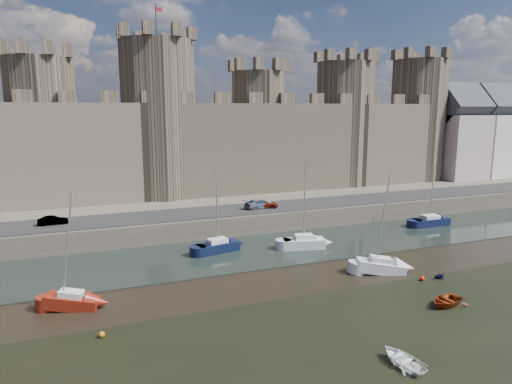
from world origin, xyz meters
TOP-DOWN VIEW (x-y plane):
  - water_channel at (0.00, 24.00)m, footprint 160.00×12.00m
  - quay at (0.00, 60.00)m, footprint 160.00×60.00m
  - road at (0.00, 34.00)m, footprint 160.00×7.00m
  - castle at (-0.64, 48.00)m, footprint 108.50×11.00m
  - townhouses at (71.50, 46.00)m, footprint 35.50×9.05m
  - car_1 at (-12.89, 34.19)m, footprint 3.33×1.35m
  - car_2 at (12.63, 33.84)m, footprint 4.73×2.70m
  - car_3 at (13.11, 33.89)m, footprint 4.41×3.02m
  - sailboat_1 at (4.07, 25.07)m, footprint 5.08×2.87m
  - sailboat_2 at (13.56, 22.79)m, footprint 5.01×2.87m
  - sailboat_3 at (34.26, 25.81)m, footprint 5.26×2.13m
  - sailboat_4 at (-10.85, 15.36)m, footprint 4.36×2.75m
  - sailboat_5 at (17.02, 13.26)m, footprint 4.95×3.29m
  - dinghy_2 at (8.42, -0.84)m, footprint 2.69×3.41m
  - dinghy_4 at (17.42, 5.07)m, footprint 4.12×3.44m
  - dinghy_7 at (21.21, 9.91)m, footprint 1.26×1.11m
  - buoy_1 at (-8.89, 9.63)m, footprint 0.43×0.43m
  - buoy_3 at (19.32, 10.07)m, footprint 0.44×0.44m

SIDE VIEW (x-z plane):
  - water_channel at x=0.00m, z-range 0.00..0.08m
  - buoy_1 at x=-8.89m, z-range 0.00..0.43m
  - buoy_3 at x=19.32m, z-range 0.00..0.44m
  - dinghy_2 at x=8.42m, z-range 0.00..0.64m
  - dinghy_7 at x=21.21m, z-range 0.00..0.64m
  - dinghy_4 at x=17.42m, z-range 0.00..0.73m
  - sailboat_4 at x=-10.85m, z-range -4.05..5.48m
  - sailboat_5 at x=17.02m, z-range -4.26..5.70m
  - sailboat_3 at x=34.26m, z-range -3.85..5.31m
  - sailboat_1 at x=4.07m, z-range -4.03..5.57m
  - sailboat_2 at x=13.56m, z-range -4.28..5.90m
  - quay at x=0.00m, z-range 0.00..2.50m
  - road at x=0.00m, z-range 2.50..2.60m
  - car_1 at x=-12.89m, z-range 2.50..3.58m
  - car_3 at x=13.11m, z-range 2.50..3.62m
  - car_2 at x=12.63m, z-range 2.50..3.79m
  - townhouses at x=71.50m, z-range 1.53..19.65m
  - castle at x=-0.64m, z-range -2.83..26.17m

